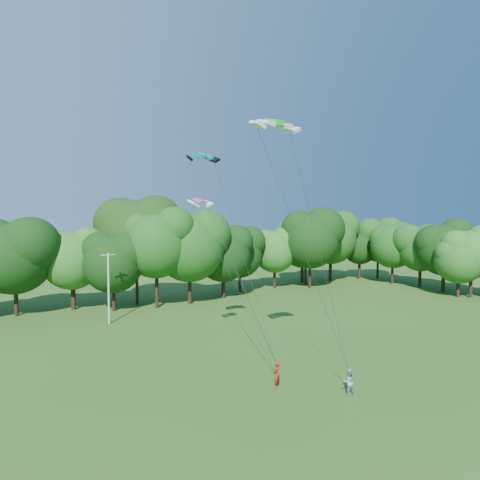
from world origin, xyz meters
TOP-DOWN VIEW (x-y plane):
  - ground at (0.00, 0.00)m, footprint 160.00×160.00m
  - utility_pole at (-4.25, 29.69)m, footprint 1.46×0.20m
  - kite_flyer_left at (0.89, 8.83)m, footprint 0.71×0.65m
  - kite_flyer_right at (3.92, 5.69)m, footprint 0.93×0.83m
  - kite_teal at (-0.73, 15.74)m, footprint 2.54×1.40m
  - kite_green at (0.65, 8.87)m, footprint 3.07×1.48m
  - kite_pink at (-0.84, 15.85)m, footprint 2.04×1.29m
  - tree_back_center at (1.09, 37.29)m, footprint 10.17×10.17m
  - tree_back_east at (29.33, 36.70)m, footprint 7.17×7.17m
  - tree_flank_east at (39.84, 17.36)m, footprint 6.90×6.90m

SIDE VIEW (x-z plane):
  - ground at x=0.00m, z-range 0.00..0.00m
  - kite_flyer_right at x=3.92m, z-range 0.00..1.59m
  - kite_flyer_left at x=0.89m, z-range 0.00..1.62m
  - utility_pole at x=-4.25m, z-range 0.13..7.41m
  - tree_flank_east at x=39.84m, z-range 1.25..11.28m
  - tree_back_east at x=29.33m, z-range 1.30..11.73m
  - tree_back_center at x=1.09m, z-range 1.84..16.64m
  - kite_pink at x=-0.84m, z-range 11.80..12.22m
  - kite_teal at x=-0.73m, z-range 15.14..15.67m
  - kite_green at x=0.65m, z-range 16.23..16.81m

